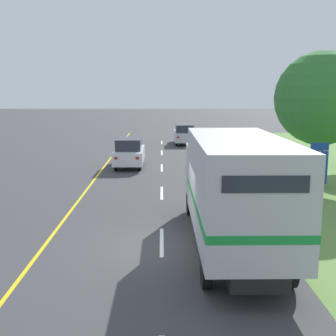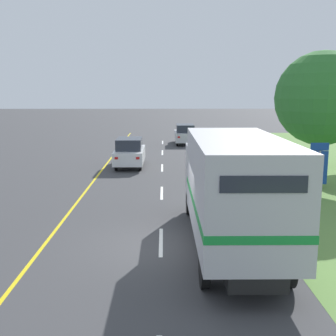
{
  "view_description": "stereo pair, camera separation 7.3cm",
  "coord_description": "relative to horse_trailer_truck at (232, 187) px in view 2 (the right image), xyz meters",
  "views": [
    {
      "loc": [
        0.02,
        -12.54,
        4.82
      ],
      "look_at": [
        0.3,
        7.04,
        1.2
      ],
      "focal_mm": 45.0,
      "sensor_mm": 36.0,
      "label": 1
    },
    {
      "loc": [
        0.09,
        -12.54,
        4.82
      ],
      "look_at": [
        0.3,
        7.04,
        1.2
      ],
      "focal_mm": 45.0,
      "sensor_mm": 36.0,
      "label": 2
    }
  ],
  "objects": [
    {
      "name": "centre_dash_far",
      "position": [
        -2.13,
        20.5,
        -1.98
      ],
      "size": [
        0.12,
        2.6,
        0.01
      ],
      "primitive_type": "cube",
      "color": "white",
      "rests_on": "ground"
    },
    {
      "name": "delineator_post",
      "position": [
        2.22,
        2.44,
        -1.48
      ],
      "size": [
        0.08,
        0.08,
        0.95
      ],
      "color": "white",
      "rests_on": "ground"
    },
    {
      "name": "lead_car_silver_ahead",
      "position": [
        -0.1,
        25.86,
        -1.06
      ],
      "size": [
        1.8,
        4.49,
        1.8
      ],
      "color": "black",
      "rests_on": "ground"
    },
    {
      "name": "roadside_tree_near",
      "position": [
        5.77,
        8.59,
        2.44
      ],
      "size": [
        4.62,
        4.62,
        6.75
      ],
      "color": "brown",
      "rests_on": "ground"
    },
    {
      "name": "centre_dash_mid_b",
      "position": [
        -2.13,
        13.9,
        -1.98
      ],
      "size": [
        0.12,
        2.6,
        0.01
      ],
      "primitive_type": "cube",
      "color": "white",
      "rests_on": "ground"
    },
    {
      "name": "ground_plane",
      "position": [
        -2.13,
        0.28,
        -1.98
      ],
      "size": [
        200.0,
        200.0,
        0.0
      ],
      "primitive_type": "plane",
      "color": "#3D3D3F"
    },
    {
      "name": "edge_line_yellow",
      "position": [
        -5.83,
        9.33,
        -1.98
      ],
      "size": [
        0.12,
        53.17,
        0.01
      ],
      "primitive_type": "cube",
      "color": "yellow",
      "rests_on": "ground"
    },
    {
      "name": "centre_dash_farthest",
      "position": [
        -2.13,
        27.1,
        -1.98
      ],
      "size": [
        0.12,
        2.6,
        0.01
      ],
      "primitive_type": "cube",
      "color": "white",
      "rests_on": "ground"
    },
    {
      "name": "centre_dash_mid_a",
      "position": [
        -2.13,
        7.3,
        -1.98
      ],
      "size": [
        0.12,
        2.6,
        0.01
      ],
      "primitive_type": "cube",
      "color": "white",
      "rests_on": "ground"
    },
    {
      "name": "lead_car_white",
      "position": [
        -4.2,
        14.32,
        -1.05
      ],
      "size": [
        1.8,
        4.21,
        1.84
      ],
      "color": "black",
      "rests_on": "ground"
    },
    {
      "name": "centre_dash_near",
      "position": [
        -2.13,
        0.7,
        -1.98
      ],
      "size": [
        0.12,
        2.6,
        0.01
      ],
      "primitive_type": "cube",
      "color": "white",
      "rests_on": "ground"
    },
    {
      "name": "horse_trailer_truck",
      "position": [
        0.0,
        0.0,
        0.0
      ],
      "size": [
        2.43,
        8.42,
        3.54
      ],
      "color": "black",
      "rests_on": "ground"
    },
    {
      "name": "highway_sign",
      "position": [
        3.62,
        4.78,
        -0.33
      ],
      "size": [
        2.34,
        0.09,
        2.71
      ],
      "color": "#9E9EA3",
      "rests_on": "ground"
    }
  ]
}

